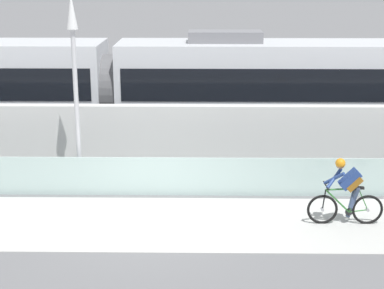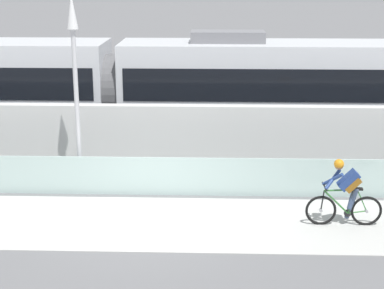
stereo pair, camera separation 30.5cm
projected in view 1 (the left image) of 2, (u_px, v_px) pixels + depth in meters
ground_plane at (149, 223)px, 14.47m from camera, size 200.00×200.00×0.00m
bike_path_deck at (149, 222)px, 14.47m from camera, size 32.00×3.20×0.01m
glass_parapet at (154, 176)px, 16.11m from camera, size 32.00×0.05×1.03m
concrete_barrier_wall at (158, 140)px, 17.70m from camera, size 32.00×0.36×2.03m
tram_rail_near at (164, 149)px, 20.36m from camera, size 32.00×0.08×0.01m
tram_rail_far at (166, 138)px, 21.74m from camera, size 32.00×0.08×0.01m
tram at (111, 89)px, 20.56m from camera, size 22.56×2.54×3.81m
cyclist_on_bike at (346, 193)px, 14.19m from camera, size 1.77×0.58×1.61m
lamp_post_antenna at (75, 69)px, 15.66m from camera, size 0.28×0.28×5.20m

